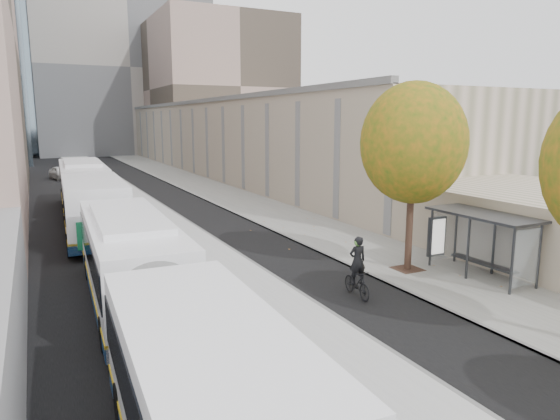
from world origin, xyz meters
TOP-DOWN VIEW (x-y plane):
  - bus_platform at (-3.88, 35.00)m, footprint 4.25×150.00m
  - sidewalk at (4.12, 35.00)m, footprint 4.75×150.00m
  - building_tan at (15.50, 64.00)m, footprint 18.00×92.00m
  - building_far_block at (6.00, 96.00)m, footprint 30.00×18.00m
  - bus_shelter at (5.69, 10.96)m, footprint 1.90×4.40m
  - tree_c at (3.60, 13.00)m, footprint 4.20×4.20m
  - bus_near at (-7.45, 10.29)m, footprint 3.20×17.57m
  - bus_far at (-7.16, 29.68)m, footprint 3.52×19.38m
  - cyclist at (-0.07, 11.38)m, footprint 0.67×1.75m
  - distant_car at (-7.44, 54.35)m, footprint 2.59×4.40m

SIDE VIEW (x-z plane):
  - sidewalk at x=4.12m, z-range 0.00..0.08m
  - bus_platform at x=-3.88m, z-range 0.00..0.15m
  - distant_car at x=-7.44m, z-range 0.00..1.40m
  - cyclist at x=-0.07m, z-range -0.28..1.91m
  - bus_near at x=-7.45m, z-range 0.14..3.05m
  - bus_far at x=-7.16m, z-range 0.15..3.36m
  - bus_shelter at x=5.69m, z-range 0.92..3.45m
  - building_tan at x=15.50m, z-range 0.00..8.00m
  - tree_c at x=3.60m, z-range 1.61..8.89m
  - building_far_block at x=6.00m, z-range 0.00..30.00m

